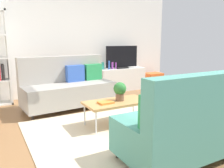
% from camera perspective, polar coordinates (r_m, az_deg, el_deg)
% --- Properties ---
extents(ground_plane, '(7.68, 7.68, 0.00)m').
position_cam_1_polar(ground_plane, '(4.00, 1.80, -10.37)').
color(ground_plane, brown).
extents(wall_far, '(6.40, 0.12, 2.90)m').
position_cam_1_polar(wall_far, '(6.30, -11.45, 10.68)').
color(wall_far, white).
rests_on(wall_far, ground_plane).
extents(area_rug, '(2.90, 2.20, 0.01)m').
position_cam_1_polar(area_rug, '(3.88, 2.02, -10.94)').
color(area_rug, beige).
rests_on(area_rug, ground_plane).
extents(couch_beige, '(1.96, 0.99, 1.10)m').
position_cam_1_polar(couch_beige, '(5.05, -10.79, -0.76)').
color(couch_beige, gray).
rests_on(couch_beige, ground_plane).
extents(couch_green, '(1.90, 0.84, 1.10)m').
position_cam_1_polar(couch_green, '(3.05, 19.74, -9.06)').
color(couch_green, teal).
rests_on(couch_green, ground_plane).
extents(coffee_table, '(1.10, 0.56, 0.42)m').
position_cam_1_polar(coffee_table, '(3.95, 1.19, -4.64)').
color(coffee_table, '#B7844C').
rests_on(coffee_table, ground_plane).
extents(tv_console, '(1.40, 0.44, 0.64)m').
position_cam_1_polar(tv_console, '(6.72, 2.32, 1.20)').
color(tv_console, silver).
rests_on(tv_console, ground_plane).
extents(tv, '(1.00, 0.20, 0.64)m').
position_cam_1_polar(tv, '(6.62, 2.45, 6.57)').
color(tv, black).
rests_on(tv, tv_console).
extents(storage_trunk, '(0.52, 0.40, 0.44)m').
position_cam_1_polar(storage_trunk, '(7.28, 10.15, 0.99)').
color(storage_trunk, orange).
rests_on(storage_trunk, ground_plane).
extents(potted_plant, '(0.22, 0.22, 0.32)m').
position_cam_1_polar(potted_plant, '(3.94, 1.96, -1.55)').
color(potted_plant, brown).
rests_on(potted_plant, coffee_table).
extents(table_book_0, '(0.25, 0.19, 0.03)m').
position_cam_1_polar(table_book_0, '(3.80, -1.57, -4.59)').
color(table_book_0, orange).
rests_on(table_book_0, coffee_table).
extents(vase_0, '(0.09, 0.09, 0.20)m').
position_cam_1_polar(vase_0, '(6.42, -2.33, 4.53)').
color(vase_0, '#33B29E').
rests_on(vase_0, tv_console).
extents(bottle_0, '(0.06, 0.06, 0.24)m').
position_cam_1_polar(bottle_0, '(6.41, -0.77, 4.71)').
color(bottle_0, '#3359B2').
rests_on(bottle_0, tv_console).
extents(bottle_1, '(0.06, 0.06, 0.20)m').
position_cam_1_polar(bottle_1, '(6.46, 0.08, 4.58)').
color(bottle_1, purple).
rests_on(bottle_1, tv_console).
extents(bottle_2, '(0.04, 0.04, 0.18)m').
position_cam_1_polar(bottle_2, '(6.52, 0.93, 4.55)').
color(bottle_2, purple).
rests_on(bottle_2, tv_console).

